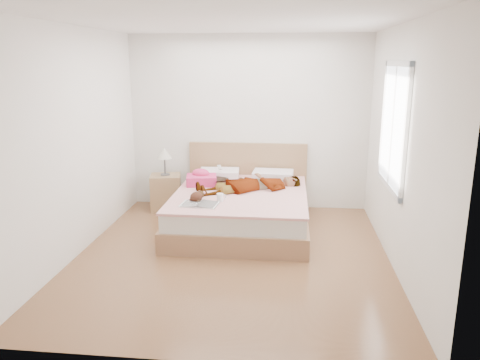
{
  "coord_description": "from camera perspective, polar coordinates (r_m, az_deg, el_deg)",
  "views": [
    {
      "loc": [
        0.64,
        -5.03,
        2.2
      ],
      "look_at": [
        0.0,
        0.85,
        0.7
      ],
      "focal_mm": 35.0,
      "sensor_mm": 36.0,
      "label": 1
    }
  ],
  "objects": [
    {
      "name": "magazine",
      "position": [
        5.71,
        -4.98,
        -2.95
      ],
      "size": [
        0.47,
        0.33,
        0.03
      ],
      "color": "white",
      "rests_on": "bed"
    },
    {
      "name": "nightstand",
      "position": [
        7.18,
        -9.03,
        -1.14
      ],
      "size": [
        0.51,
        0.47,
        0.95
      ],
      "color": "olive",
      "rests_on": "ground"
    },
    {
      "name": "plush_toy",
      "position": [
        5.83,
        -5.25,
        -2.0
      ],
      "size": [
        0.2,
        0.25,
        0.13
      ],
      "color": "black",
      "rests_on": "bed"
    },
    {
      "name": "coffee_mug",
      "position": [
        5.84,
        -2.41,
        -2.11
      ],
      "size": [
        0.13,
        0.1,
        0.1
      ],
      "color": "white",
      "rests_on": "bed"
    },
    {
      "name": "room_shell",
      "position": [
        5.49,
        18.2,
        6.2
      ],
      "size": [
        4.0,
        4.0,
        4.0
      ],
      "color": "white",
      "rests_on": "ground"
    },
    {
      "name": "ground",
      "position": [
        5.52,
        -0.96,
        -9.24
      ],
      "size": [
        4.0,
        4.0,
        0.0
      ],
      "primitive_type": "plane",
      "color": "#503019",
      "rests_on": "ground"
    },
    {
      "name": "phone",
      "position": [
        6.79,
        -2.5,
        1.56
      ],
      "size": [
        0.09,
        0.11,
        0.06
      ],
      "primitive_type": "cube",
      "rotation": [
        0.44,
        0.0,
        0.44
      ],
      "color": "silver",
      "rests_on": "bed"
    },
    {
      "name": "towel",
      "position": [
        6.62,
        -4.74,
        0.2
      ],
      "size": [
        0.47,
        0.4,
        0.22
      ],
      "color": "#E83F74",
      "rests_on": "bed"
    },
    {
      "name": "bed",
      "position": [
        6.39,
        0.18,
        -3.28
      ],
      "size": [
        1.8,
        2.08,
        1.0
      ],
      "color": "brown",
      "rests_on": "ground"
    },
    {
      "name": "woman",
      "position": [
        6.37,
        1.42,
        -0.19
      ],
      "size": [
        1.59,
        1.15,
        0.21
      ],
      "primitive_type": "imported",
      "rotation": [
        0.0,
        0.0,
        -1.13
      ],
      "color": "white",
      "rests_on": "bed"
    },
    {
      "name": "hair",
      "position": [
        6.89,
        -3.0,
        0.37
      ],
      "size": [
        0.49,
        0.59,
        0.08
      ],
      "primitive_type": "ellipsoid",
      "rotation": [
        0.0,
        0.0,
        -0.08
      ],
      "color": "black",
      "rests_on": "bed"
    }
  ]
}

